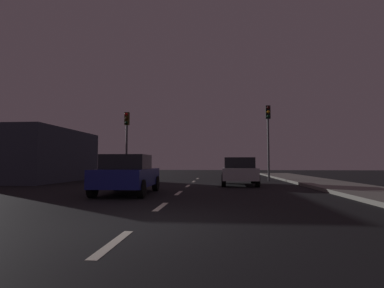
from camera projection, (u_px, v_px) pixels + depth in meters
ground_plane at (180, 192)px, 12.65m from camera, size 80.00×80.00×0.00m
sidewalk_curb_right at (366, 191)px, 12.02m from camera, size 3.00×40.00×0.15m
lane_stripe_nearest at (113, 243)px, 4.50m from camera, size 0.16×1.60×0.01m
lane_stripe_second at (161, 207)px, 8.27m from camera, size 0.16×1.60×0.01m
lane_stripe_third at (179, 193)px, 12.05m from camera, size 0.16×1.60×0.01m
lane_stripe_fourth at (188, 186)px, 15.83m from camera, size 0.16×1.60×0.01m
lane_stripe_fifth at (194, 181)px, 19.61m from camera, size 0.16×1.60×0.01m
lane_stripe_sixth at (198, 178)px, 23.39m from camera, size 0.16×1.60×0.01m
traffic_signal_left at (127, 132)px, 21.21m from camera, size 0.32×0.38×4.81m
traffic_signal_right at (268, 128)px, 20.39m from camera, size 0.32×0.38×5.13m
car_stopped_ahead at (239, 171)px, 16.52m from camera, size 1.99×3.90×1.51m
car_adjacent_lane at (128, 174)px, 11.71m from camera, size 2.03×3.89×1.53m
storefront_left at (41, 156)px, 20.14m from camera, size 4.53×8.12×3.42m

